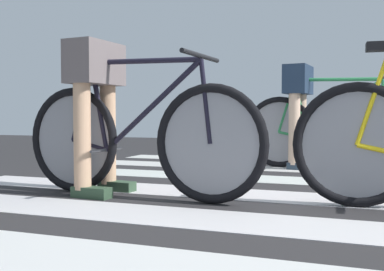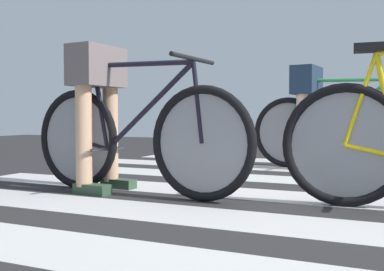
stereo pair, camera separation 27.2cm
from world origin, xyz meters
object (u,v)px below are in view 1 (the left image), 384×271
object	(u,v)px
bicycle_1_of_3	(136,137)
cyclist_3_of_3	(298,102)
cyclist_1_of_3	(96,96)
bicycle_3_of_3	(330,130)

from	to	relation	value
bicycle_1_of_3	cyclist_3_of_3	bearing A→B (deg)	73.40
cyclist_1_of_3	cyclist_3_of_3	distance (m)	2.24
bicycle_1_of_3	bicycle_3_of_3	world-z (taller)	same
bicycle_1_of_3	cyclist_1_of_3	bearing A→B (deg)	180.00
bicycle_1_of_3	cyclist_3_of_3	size ratio (longest dim) A/B	1.71
bicycle_3_of_3	cyclist_3_of_3	bearing A→B (deg)	-180.00
cyclist_3_of_3	bicycle_1_of_3	bearing A→B (deg)	-105.31
cyclist_1_of_3	bicycle_1_of_3	bearing A→B (deg)	-0.00
cyclist_3_of_3	cyclist_1_of_3	bearing A→B (deg)	-112.94
bicycle_1_of_3	cyclist_1_of_3	distance (m)	0.41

